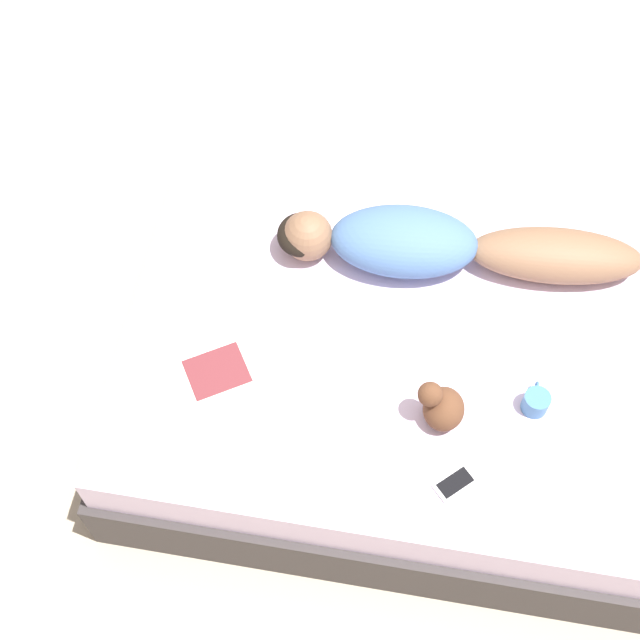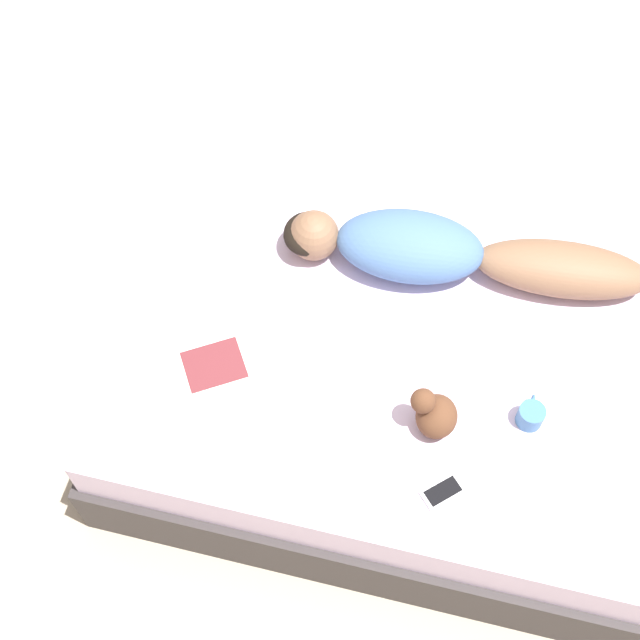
% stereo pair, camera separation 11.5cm
% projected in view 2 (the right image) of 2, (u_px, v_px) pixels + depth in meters
% --- Properties ---
extents(ground_plane, '(12.00, 12.00, 0.00)m').
position_uv_depth(ground_plane, '(423.00, 375.00, 3.78)').
color(ground_plane, '#B7A88E').
extents(bed, '(1.91, 2.29, 0.53)m').
position_uv_depth(bed, '(430.00, 344.00, 3.56)').
color(bed, '#383333').
rests_on(bed, ground_plane).
extents(person, '(0.36, 1.39, 0.21)m').
position_uv_depth(person, '(449.00, 253.00, 3.34)').
color(person, brown).
rests_on(person, bed).
extents(open_magazine, '(0.61, 0.54, 0.01)m').
position_uv_depth(open_magazine, '(224.00, 396.00, 3.14)').
color(open_magazine, silver).
rests_on(open_magazine, bed).
extents(coffee_mug, '(0.13, 0.09, 0.08)m').
position_uv_depth(coffee_mug, '(531.00, 415.00, 3.06)').
color(coffee_mug, teal).
rests_on(coffee_mug, bed).
extents(cell_phone, '(0.15, 0.15, 0.01)m').
position_uv_depth(cell_phone, '(443.00, 492.00, 2.96)').
color(cell_phone, silver).
rests_on(cell_phone, bed).
extents(plush_toy, '(0.16, 0.17, 0.20)m').
position_uv_depth(plush_toy, '(434.00, 414.00, 3.02)').
color(plush_toy, brown).
rests_on(plush_toy, bed).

